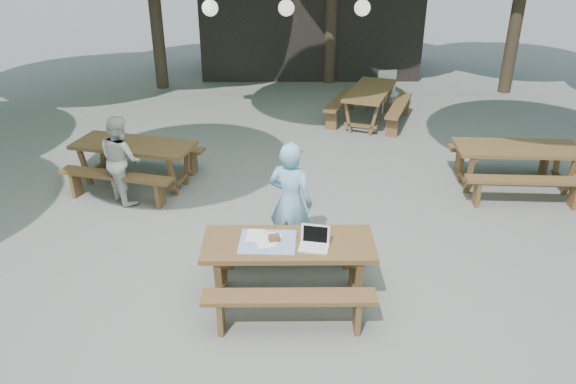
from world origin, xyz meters
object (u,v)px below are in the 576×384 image
Objects in this scene: picnic_table_nw at (136,163)px; second_person at (121,159)px; main_picnic_table at (288,268)px; woman at (291,202)px; plastic_chair at (388,99)px.

picnic_table_nw is 1.59× the size of second_person.
second_person reaches higher than main_picnic_table.
main_picnic_table is at bearing 112.00° from woman.
main_picnic_table is 1.41× the size of second_person.
second_person is (-2.61, 2.58, 0.32)m from main_picnic_table.
woman is (2.58, -2.29, 0.44)m from picnic_table_nw.
main_picnic_table is 0.96m from woman.
woman is 6.80m from plastic_chair.
woman is at bearing -26.24° from picnic_table_nw.
plastic_chair is (2.41, 7.21, -0.13)m from main_picnic_table.
picnic_table_nw is at bearing 129.03° from main_picnic_table.
woman reaches higher than main_picnic_table.
main_picnic_table is 0.89× the size of picnic_table_nw.
woman is 3.16m from second_person.
plastic_chair is at bearing 54.56° from picnic_table_nw.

